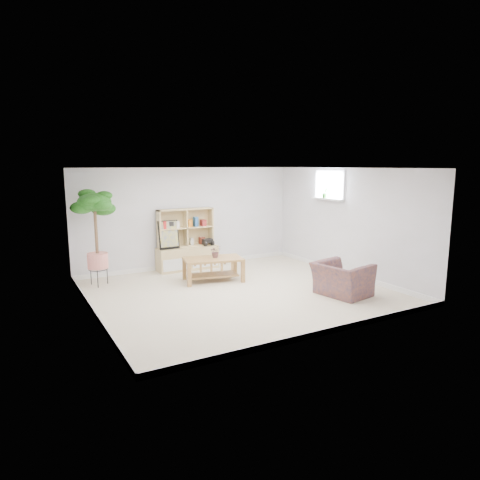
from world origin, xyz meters
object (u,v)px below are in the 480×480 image
storage_unit (187,239)px  floor_tree (96,238)px  armchair (342,277)px  coffee_table (213,269)px

storage_unit → floor_tree: 2.19m
storage_unit → armchair: 3.82m
storage_unit → coffee_table: bearing=-86.3°
storage_unit → floor_tree: floor_tree is taller
storage_unit → floor_tree: bearing=-169.6°
floor_tree → coffee_table: bearing=-20.9°
storage_unit → coffee_table: 1.33m
coffee_table → armchair: (1.70, -2.12, 0.11)m
coffee_table → floor_tree: bearing=171.2°
storage_unit → coffee_table: size_ratio=1.18×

